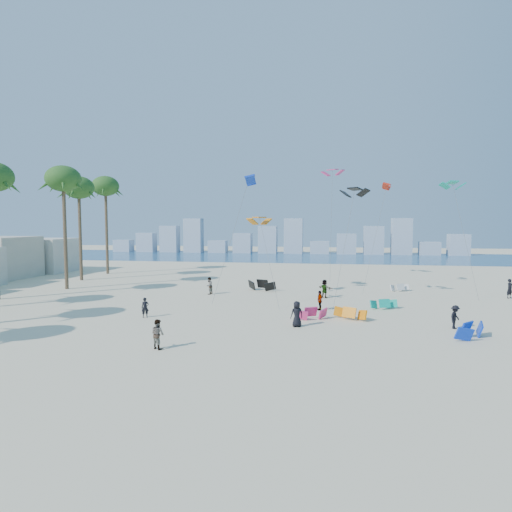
# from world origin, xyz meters

# --- Properties ---
(ground) EXTENTS (220.00, 220.00, 0.00)m
(ground) POSITION_xyz_m (0.00, 0.00, 0.00)
(ground) COLOR beige
(ground) RESTS_ON ground
(ocean) EXTENTS (220.00, 220.00, 0.00)m
(ocean) POSITION_xyz_m (0.00, 72.00, 0.01)
(ocean) COLOR navy
(ocean) RESTS_ON ground
(kitesurfer_near) EXTENTS (0.67, 0.58, 1.56)m
(kitesurfer_near) POSITION_xyz_m (-4.90, 10.77, 0.78)
(kitesurfer_near) COLOR black
(kitesurfer_near) RESTS_ON ground
(kitesurfer_mid) EXTENTS (1.06, 0.99, 1.75)m
(kitesurfer_mid) POSITION_xyz_m (-0.74, 3.06, 0.87)
(kitesurfer_mid) COLOR gray
(kitesurfer_mid) RESTS_ON ground
(kitesurfers_far) EXTENTS (30.45, 15.62, 1.90)m
(kitesurfers_far) POSITION_xyz_m (9.97, 17.47, 0.88)
(kitesurfers_far) COLOR black
(kitesurfers_far) RESTS_ON ground
(grounded_kites) EXTENTS (19.03, 20.97, 1.06)m
(grounded_kites) POSITION_xyz_m (10.44, 17.27, 0.46)
(grounded_kites) COLOR #CD2D70
(grounded_kites) RESTS_ON ground
(flying_kites) EXTENTS (30.20, 34.04, 14.65)m
(flying_kites) POSITION_xyz_m (13.05, 21.96, 10.57)
(flying_kites) COLOR orange
(flying_kites) RESTS_ON ground
(palm_row) EXTENTS (8.06, 44.80, 14.01)m
(palm_row) POSITION_xyz_m (-21.58, 16.18, 11.08)
(palm_row) COLOR brown
(palm_row) RESTS_ON ground
(distant_skyline) EXTENTS (85.00, 3.00, 8.40)m
(distant_skyline) POSITION_xyz_m (-1.19, 82.00, 3.09)
(distant_skyline) COLOR #9EADBF
(distant_skyline) RESTS_ON ground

